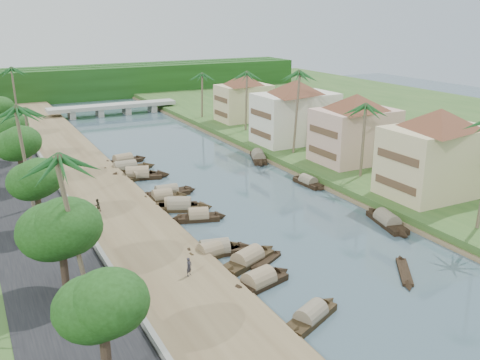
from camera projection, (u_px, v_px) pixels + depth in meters
name	position (u px, v px, depth m)	size (l,w,h in m)	color
ground	(288.00, 225.00, 57.35)	(220.00, 220.00, 0.00)	#3E545E
left_bank	(95.00, 191.00, 67.12)	(10.00, 180.00, 0.80)	brown
right_bank	(323.00, 156.00, 82.44)	(16.00, 180.00, 1.20)	#2D5220
road	(22.00, 199.00, 63.30)	(8.00, 180.00, 1.40)	black
retaining_wall	(59.00, 188.00, 64.99)	(0.40, 180.00, 1.10)	slate
treeline	(85.00, 83.00, 140.76)	(120.00, 14.00, 8.00)	#16370F
bridge	(113.00, 107.00, 117.75)	(28.00, 4.00, 2.40)	#9D9E94
building_near	(437.00, 151.00, 62.08)	(14.85, 14.85, 10.20)	#CEBC8A
building_mid	(355.00, 127.00, 76.13)	(14.11, 14.11, 9.70)	#CB9D90
building_far	(295.00, 111.00, 87.46)	(15.59, 15.59, 10.20)	silver
building_distant	(244.00, 97.00, 104.98)	(12.62, 12.62, 9.20)	#CEBC8A
sampan_0	(311.00, 316.00, 39.44)	(7.20, 4.33, 1.95)	black
sampan_1	(259.00, 282.00, 44.48)	(7.64, 3.58, 2.22)	black
sampan_2	(248.00, 260.00, 48.46)	(8.15, 4.76, 2.16)	black
sampan_3	(215.00, 250.00, 50.37)	(8.13, 3.21, 2.15)	black
sampan_4	(212.00, 252.00, 49.98)	(7.48, 2.58, 2.10)	black
sampan_5	(199.00, 217.00, 58.58)	(6.53, 3.39, 2.06)	black
sampan_6	(179.00, 207.00, 61.59)	(7.91, 4.96, 2.34)	black
sampan_7	(175.00, 205.00, 62.01)	(7.21, 3.88, 1.94)	black
sampan_8	(162.00, 197.00, 64.63)	(6.77, 2.11, 2.09)	black
sampan_9	(167.00, 193.00, 66.39)	(8.01, 1.98, 2.03)	black
sampan_10	(139.00, 176.00, 73.16)	(6.61, 3.31, 1.85)	black
sampan_11	(138.00, 175.00, 73.28)	(9.35, 4.61, 2.58)	black
sampan_12	(125.00, 168.00, 76.79)	(9.19, 2.01, 2.18)	black
sampan_13	(123.00, 161.00, 80.46)	(8.09, 2.95, 2.18)	black
sampan_14	(387.00, 221.00, 57.31)	(3.62, 8.93, 2.14)	black
sampan_15	(308.00, 182.00, 70.45)	(1.79, 6.83, 1.87)	black
sampan_16	(258.00, 157.00, 82.41)	(5.14, 9.20, 2.25)	black
canoe_0	(404.00, 272.00, 46.81)	(4.83, 6.08, 0.91)	black
canoe_1	(266.00, 262.00, 48.71)	(5.20, 3.50, 0.89)	black
canoe_2	(173.00, 191.00, 68.07)	(5.59, 1.26, 0.81)	black
palm_1	(365.00, 107.00, 67.58)	(3.20, 3.20, 10.91)	#6D5F48
palm_2	(297.00, 74.00, 78.55)	(3.20, 3.20, 13.74)	#6D5F48
palm_3	(246.00, 74.00, 94.47)	(3.20, 3.20, 11.94)	#6D5F48
palm_4	(71.00, 160.00, 37.05)	(3.20, 3.20, 12.51)	#6D5F48
palm_5	(20.00, 110.00, 55.03)	(3.20, 3.20, 12.59)	#6D5F48
palm_6	(25.00, 111.00, 71.17)	(3.20, 3.20, 9.58)	#6D5F48
palm_7	(201.00, 75.00, 107.01)	(3.20, 3.20, 10.29)	#6D5F48
palm_8	(12.00, 70.00, 96.58)	(3.20, 3.20, 12.22)	#6D5F48
tree_0	(102.00, 307.00, 28.81)	(4.39, 4.39, 7.23)	#473529
tree_1	(60.00, 230.00, 39.96)	(5.36, 5.36, 7.19)	#473529
tree_2	(36.00, 180.00, 51.14)	(4.51, 4.51, 7.03)	#473529
tree_3	(18.00, 144.00, 63.72)	(4.69, 4.69, 7.40)	#473529
tree_4	(8.00, 128.00, 75.47)	(4.83, 4.83, 6.86)	#473529
tree_6	(318.00, 110.00, 90.23)	(4.92, 4.92, 6.91)	#473529
person_near	(189.00, 267.00, 44.49)	(0.59, 0.39, 1.62)	#28272F
person_far	(97.00, 205.00, 58.73)	(0.73, 0.57, 1.50)	#373526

